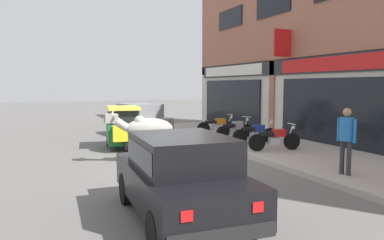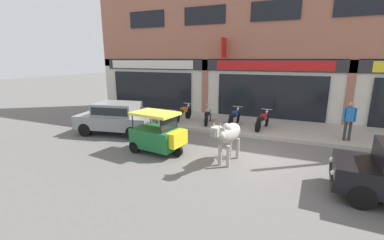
{
  "view_description": "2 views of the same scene",
  "coord_description": "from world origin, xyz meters",
  "px_view_note": "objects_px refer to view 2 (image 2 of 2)",
  "views": [
    {
      "loc": [
        10.21,
        -3.86,
        2.3
      ],
      "look_at": [
        -1.36,
        1.0,
        1.12
      ],
      "focal_mm": 35.0,
      "sensor_mm": 36.0,
      "label": 1
    },
    {
      "loc": [
        1.71,
        -8.78,
        3.42
      ],
      "look_at": [
        -2.55,
        1.0,
        0.86
      ],
      "focal_mm": 24.0,
      "sensor_mm": 36.0,
      "label": 2
    }
  ],
  "objects_px": {
    "cow": "(229,134)",
    "motorcycle_1": "(208,116)",
    "pedestrian": "(349,117)",
    "car_0": "(116,117)",
    "auto_rickshaw": "(158,135)",
    "motorcycle_0": "(182,114)",
    "motorcycle_3": "(262,121)",
    "motorcycle_2": "(234,118)"
  },
  "relations": [
    {
      "from": "motorcycle_1",
      "to": "motorcycle_2",
      "type": "bearing_deg",
      "value": 3.32
    },
    {
      "from": "car_0",
      "to": "auto_rickshaw",
      "type": "xyz_separation_m",
      "value": [
        3.06,
        -1.38,
        -0.15
      ]
    },
    {
      "from": "cow",
      "to": "motorcycle_1",
      "type": "xyz_separation_m",
      "value": [
        -2.28,
        4.29,
        -0.47
      ]
    },
    {
      "from": "car_0",
      "to": "pedestrian",
      "type": "xyz_separation_m",
      "value": [
        9.61,
        2.52,
        0.32
      ]
    },
    {
      "from": "motorcycle_2",
      "to": "car_0",
      "type": "bearing_deg",
      "value": -147.26
    },
    {
      "from": "car_0",
      "to": "motorcycle_2",
      "type": "relative_size",
      "value": 2.1
    },
    {
      "from": "cow",
      "to": "car_0",
      "type": "height_order",
      "value": "cow"
    },
    {
      "from": "cow",
      "to": "motorcycle_2",
      "type": "relative_size",
      "value": 1.19
    },
    {
      "from": "motorcycle_0",
      "to": "pedestrian",
      "type": "xyz_separation_m",
      "value": [
        7.63,
        -0.41,
        0.6
      ]
    },
    {
      "from": "motorcycle_0",
      "to": "pedestrian",
      "type": "relative_size",
      "value": 1.13
    },
    {
      "from": "auto_rickshaw",
      "to": "motorcycle_0",
      "type": "xyz_separation_m",
      "value": [
        -1.08,
        4.3,
        -0.12
      ]
    },
    {
      "from": "auto_rickshaw",
      "to": "motorcycle_0",
      "type": "distance_m",
      "value": 4.44
    },
    {
      "from": "car_0",
      "to": "motorcycle_2",
      "type": "bearing_deg",
      "value": 32.74
    },
    {
      "from": "motorcycle_1",
      "to": "pedestrian",
      "type": "height_order",
      "value": "pedestrian"
    },
    {
      "from": "auto_rickshaw",
      "to": "motorcycle_3",
      "type": "xyz_separation_m",
      "value": [
        3.11,
        4.31,
        -0.12
      ]
    },
    {
      "from": "motorcycle_0",
      "to": "pedestrian",
      "type": "height_order",
      "value": "pedestrian"
    },
    {
      "from": "cow",
      "to": "motorcycle_1",
      "type": "distance_m",
      "value": 4.88
    },
    {
      "from": "motorcycle_0",
      "to": "motorcycle_3",
      "type": "height_order",
      "value": "same"
    },
    {
      "from": "motorcycle_1",
      "to": "car_0",
      "type": "bearing_deg",
      "value": -138.78
    },
    {
      "from": "auto_rickshaw",
      "to": "motorcycle_1",
      "type": "xyz_separation_m",
      "value": [
        0.35,
        4.37,
        -0.12
      ]
    },
    {
      "from": "motorcycle_1",
      "to": "motorcycle_3",
      "type": "relative_size",
      "value": 0.99
    },
    {
      "from": "cow",
      "to": "auto_rickshaw",
      "type": "xyz_separation_m",
      "value": [
        -2.63,
        -0.08,
        -0.35
      ]
    },
    {
      "from": "motorcycle_0",
      "to": "motorcycle_2",
      "type": "distance_m",
      "value": 2.8
    },
    {
      "from": "car_0",
      "to": "motorcycle_2",
      "type": "xyz_separation_m",
      "value": [
        4.77,
        3.07,
        -0.27
      ]
    },
    {
      "from": "motorcycle_0",
      "to": "motorcycle_1",
      "type": "relative_size",
      "value": 1.01
    },
    {
      "from": "auto_rickshaw",
      "to": "motorcycle_1",
      "type": "relative_size",
      "value": 1.15
    },
    {
      "from": "motorcycle_3",
      "to": "motorcycle_1",
      "type": "bearing_deg",
      "value": 178.77
    },
    {
      "from": "motorcycle_1",
      "to": "motorcycle_2",
      "type": "xyz_separation_m",
      "value": [
        1.36,
        0.08,
        0.0
      ]
    },
    {
      "from": "motorcycle_0",
      "to": "motorcycle_3",
      "type": "bearing_deg",
      "value": 0.06
    },
    {
      "from": "cow",
      "to": "car_0",
      "type": "relative_size",
      "value": 0.57
    },
    {
      "from": "car_0",
      "to": "auto_rickshaw",
      "type": "bearing_deg",
      "value": -24.28
    },
    {
      "from": "cow",
      "to": "motorcycle_2",
      "type": "height_order",
      "value": "cow"
    },
    {
      "from": "motorcycle_3",
      "to": "car_0",
      "type": "bearing_deg",
      "value": -154.59
    },
    {
      "from": "auto_rickshaw",
      "to": "motorcycle_2",
      "type": "height_order",
      "value": "auto_rickshaw"
    },
    {
      "from": "motorcycle_2",
      "to": "motorcycle_0",
      "type": "bearing_deg",
      "value": -177.09
    },
    {
      "from": "auto_rickshaw",
      "to": "motorcycle_2",
      "type": "bearing_deg",
      "value": 68.93
    },
    {
      "from": "cow",
      "to": "motorcycle_3",
      "type": "relative_size",
      "value": 1.19
    },
    {
      "from": "motorcycle_3",
      "to": "pedestrian",
      "type": "height_order",
      "value": "pedestrian"
    },
    {
      "from": "cow",
      "to": "auto_rickshaw",
      "type": "distance_m",
      "value": 2.66
    },
    {
      "from": "auto_rickshaw",
      "to": "motorcycle_0",
      "type": "relative_size",
      "value": 1.14
    },
    {
      "from": "car_0",
      "to": "motorcycle_0",
      "type": "distance_m",
      "value": 3.54
    },
    {
      "from": "motorcycle_1",
      "to": "pedestrian",
      "type": "relative_size",
      "value": 1.12
    }
  ]
}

